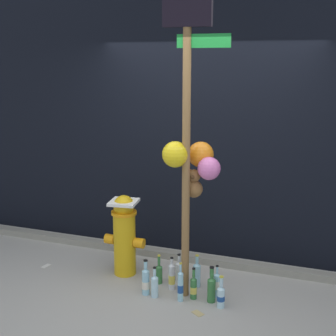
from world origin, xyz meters
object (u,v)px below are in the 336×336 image
bottle_1 (180,286)px  bottle_5 (155,285)px  bottle_2 (159,273)px  bottle_10 (172,276)px  bottle_3 (146,281)px  bottle_7 (193,287)px  bottle_6 (221,296)px  bottle_9 (217,284)px  fire_hydrant (124,233)px  bottle_0 (197,274)px  memorial_post (191,136)px  bottle_8 (211,288)px  bottle_4 (179,271)px

bottle_1 → bottle_5: bearing=-177.3°
bottle_2 → bottle_10: size_ratio=0.91×
bottle_3 → bottle_2: bearing=81.7°
bottle_7 → bottle_3: bearing=-170.9°
bottle_6 → bottle_9: size_ratio=0.95×
bottle_3 → bottle_6: size_ratio=1.15×
bottle_7 → bottle_6: bearing=-13.8°
bottle_6 → bottle_7: bottle_7 is taller
bottle_9 → bottle_2: bearing=172.7°
fire_hydrant → bottle_0: (0.83, -0.03, -0.33)m
bottle_2 → bottle_9: 0.65m
memorial_post → bottle_10: bearing=174.8°
bottle_0 → bottle_10: size_ratio=1.01×
bottle_1 → bottle_8: (0.29, 0.08, -0.01)m
bottle_2 → bottle_10: (0.17, -0.07, 0.02)m
bottle_5 → bottle_3: bearing=169.4°
bottle_6 → bottle_8: bottle_8 is taller
bottle_3 → memorial_post: bearing=23.6°
bottle_1 → bottle_6: size_ratio=1.24×
bottle_8 → bottle_4: bearing=145.8°
bottle_8 → bottle_10: bearing=165.3°
bottle_5 → bottle_6: (0.67, 0.02, -0.00)m
memorial_post → bottle_4: memorial_post is taller
bottle_4 → bottle_5: size_ratio=0.99×
bottle_0 → bottle_1: bottle_1 is taller
memorial_post → bottle_1: bearing=-101.3°
bottle_3 → bottle_9: (0.68, 0.19, -0.01)m
bottle_0 → bottle_9: 0.29m
bottle_1 → bottle_6: bottle_1 is taller
memorial_post → bottle_10: (-0.20, 0.02, -1.47)m
bottle_0 → bottle_5: bottle_0 is taller
bottle_8 → bottle_9: bottle_8 is taller
bottle_0 → bottle_7: bearing=-80.7°
bottle_0 → bottle_5: (-0.33, -0.36, -0.02)m
fire_hydrant → bottle_9: fire_hydrant is taller
fire_hydrant → bottle_7: size_ratio=2.75×
bottle_4 → bottle_7: bearing=-49.6°
bottle_7 → bottle_8: size_ratio=0.89×
fire_hydrant → bottle_4: fire_hydrant is taller
bottle_1 → bottle_4: bearing=110.6°
bottle_0 → bottle_4: size_ratio=1.12×
bottle_6 → bottle_0: bearing=135.3°
bottle_6 → bottle_10: bearing=161.2°
memorial_post → bottle_8: bearing=-21.6°
memorial_post → bottle_3: (-0.40, -0.18, -1.46)m
bottle_0 → memorial_post: bearing=-100.0°
bottle_9 → bottle_10: (-0.48, 0.01, 0.00)m
memorial_post → fire_hydrant: (-0.80, 0.19, -1.14)m
memorial_post → bottle_0: 1.47m
bottle_3 → bottle_4: bottle_3 is taller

